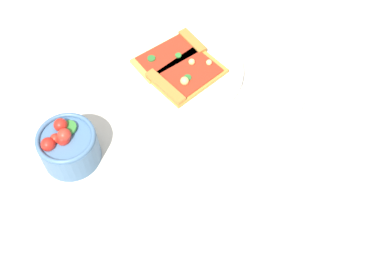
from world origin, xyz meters
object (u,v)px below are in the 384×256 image
object	(u,v)px
pizza_slice_far	(184,77)
soda_glass	(283,100)
paper_napkin	(237,214)
salad_bowl	(68,146)
plate	(179,71)
pizza_slice_near	(172,53)

from	to	relation	value
pizza_slice_far	soda_glass	size ratio (longest dim) A/B	1.33
soda_glass	paper_napkin	distance (m)	0.23
salad_bowl	paper_napkin	size ratio (longest dim) A/B	0.74
pizza_slice_far	paper_napkin	xyz separation A→B (m)	(-0.30, 0.05, -0.02)
soda_glass	salad_bowl	bearing A→B (deg)	74.94
plate	pizza_slice_far	distance (m)	0.03
pizza_slice_near	pizza_slice_far	world-z (taller)	pizza_slice_far
plate	pizza_slice_far	size ratio (longest dim) A/B	1.69
soda_glass	plate	bearing A→B (deg)	32.17
pizza_slice_near	salad_bowl	distance (m)	0.30
pizza_slice_far	plate	bearing A→B (deg)	-7.07
salad_bowl	soda_glass	size ratio (longest dim) A/B	0.89
pizza_slice_near	soda_glass	bearing A→B (deg)	-153.16
plate	pizza_slice_near	bearing A→B (deg)	-6.29
salad_bowl	paper_napkin	distance (m)	0.32
plate	pizza_slice_near	size ratio (longest dim) A/B	1.73
plate	salad_bowl	xyz separation A→B (m)	(-0.09, 0.27, 0.03)
soda_glass	paper_napkin	xyz separation A→B (m)	(-0.14, 0.18, -0.05)
paper_napkin	pizza_slice_far	bearing A→B (deg)	-9.76
salad_bowl	paper_napkin	world-z (taller)	salad_bowl
salad_bowl	pizza_slice_near	bearing A→B (deg)	-64.93
pizza_slice_near	pizza_slice_far	distance (m)	0.07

